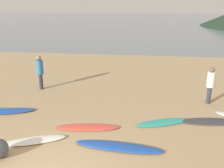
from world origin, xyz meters
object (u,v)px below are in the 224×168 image
Objects in this scene: surfboard_4 at (88,127)px; surfboard_6 at (163,122)px; surfboard_3 at (33,141)px; surfboard_7 at (211,121)px; surfboard_2 at (7,111)px; surfboard_5 at (119,147)px; person_0 at (211,82)px; person_1 at (40,70)px.

surfboard_6 is (2.50, 0.68, 0.00)m from surfboard_4.
surfboard_3 reaches higher than surfboard_4.
surfboard_4 is 4.28m from surfboard_7.
surfboard_2 is 1.08× the size of surfboard_6.
surfboard_3 is 5.93m from surfboard_7.
person_0 reaches higher than surfboard_5.
surfboard_4 is 1.08× the size of surfboard_6.
person_0 is (7.83, 1.92, 0.87)m from surfboard_2.
person_0 is at bearing 52.69° from surfboard_5.
surfboard_5 reaches higher than surfboard_7.
surfboard_2 is at bearing 136.27° from person_1.
surfboard_4 is at bearing -177.44° from person_1.
person_0 reaches higher than surfboard_4.
surfboard_6 is 1.19× the size of person_1.
person_1 is at bearing 69.53° from surfboard_2.
surfboard_3 is (1.93, -1.85, -0.00)m from surfboard_2.
person_0 is (0.32, 1.77, 0.87)m from surfboard_7.
surfboard_2 is at bearing 161.94° from surfboard_5.
person_1 is (-3.11, 3.54, 0.94)m from surfboard_4.
surfboard_5 is at bearing -150.46° from surfboard_6.
surfboard_6 is at bearing -176.68° from surfboard_7.
surfboard_7 is 1.41× the size of person_0.
surfboard_7 is (7.51, 0.15, -0.01)m from surfboard_2.
surfboard_2 reaches higher than surfboard_7.
surfboard_2 is 4.85m from surfboard_5.
surfboard_3 reaches higher than surfboard_7.
person_1 reaches higher than person_0.
surfboard_7 is (1.67, 0.29, 0.00)m from surfboard_6.
person_1 is (-7.60, 0.80, 0.06)m from person_0.
surfboard_4 is 1.54m from surfboard_5.
person_1 is (-4.25, 4.56, 0.93)m from surfboard_5.
surfboard_4 is 4.80m from person_1.
surfboard_7 reaches higher than surfboard_4.
surfboard_6 is 6.37m from person_1.
surfboard_3 is 0.90× the size of surfboard_4.
surfboard_6 is (3.92, 1.72, -0.01)m from surfboard_3.
surfboard_4 is 1.37× the size of person_0.
surfboard_3 reaches higher than surfboard_6.
surfboard_3 is at bearing 161.54° from person_1.
surfboard_4 is at bearing -173.45° from surfboard_7.
surfboard_7 is at bearing 37.70° from surfboard_5.
person_0 reaches higher than surfboard_2.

